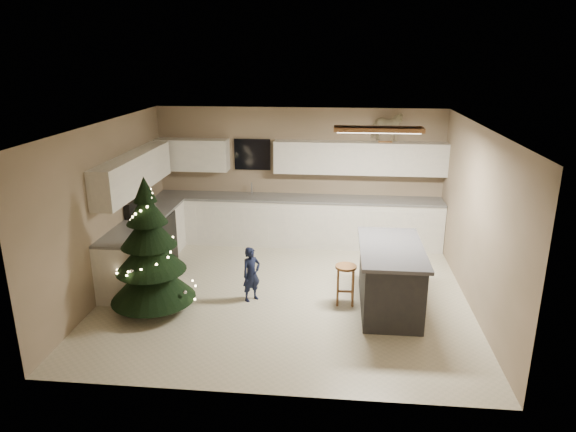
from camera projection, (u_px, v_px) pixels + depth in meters
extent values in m
plane|color=#BFB69D|center=(286.00, 293.00, 7.99)|extent=(5.50, 5.50, 0.00)
cube|color=gray|center=(299.00, 175.00, 9.96)|extent=(5.50, 0.02, 2.60)
cube|color=gray|center=(261.00, 286.00, 5.22)|extent=(5.50, 0.02, 2.60)
cube|color=gray|center=(107.00, 208.00, 7.85)|extent=(0.02, 5.00, 2.60)
cube|color=gray|center=(477.00, 219.00, 7.34)|extent=(0.02, 5.00, 2.60)
cube|color=silver|center=(286.00, 125.00, 7.20)|extent=(5.50, 5.00, 0.02)
cube|color=#905E30|center=(378.00, 129.00, 7.19)|extent=(1.25, 0.32, 0.06)
cube|color=white|center=(378.00, 132.00, 7.20)|extent=(1.15, 0.24, 0.02)
cube|color=white|center=(297.00, 222.00, 9.94)|extent=(5.48, 0.60, 0.90)
cube|color=white|center=(145.00, 247.00, 8.65)|extent=(0.60, 2.60, 0.90)
cube|color=slate|center=(297.00, 198.00, 9.79)|extent=(5.48, 0.62, 0.04)
cube|color=slate|center=(143.00, 220.00, 8.51)|extent=(0.62, 2.60, 0.04)
cube|color=white|center=(192.00, 155.00, 9.87)|extent=(1.40, 0.35, 0.60)
cube|color=white|center=(360.00, 158.00, 9.57)|extent=(3.20, 0.35, 0.60)
cube|color=white|center=(134.00, 172.00, 8.40)|extent=(0.35, 2.60, 0.60)
cube|color=black|center=(252.00, 154.00, 9.90)|extent=(0.70, 0.04, 0.60)
cube|color=#99999E|center=(251.00, 198.00, 9.89)|extent=(0.55, 0.40, 0.06)
cylinder|color=#99999E|center=(252.00, 189.00, 9.93)|extent=(0.03, 0.03, 0.24)
cube|color=black|center=(152.00, 241.00, 8.93)|extent=(0.64, 0.75, 0.90)
cube|color=black|center=(135.00, 207.00, 8.77)|extent=(0.10, 0.75, 0.30)
cube|color=black|center=(390.00, 279.00, 7.41)|extent=(0.80, 1.60, 0.90)
cube|color=#303033|center=(392.00, 248.00, 7.27)|extent=(0.90, 1.70, 0.05)
cylinder|color=#905E30|center=(346.00, 267.00, 7.51)|extent=(0.31, 0.31, 0.04)
cylinder|color=#905E30|center=(338.00, 288.00, 7.50)|extent=(0.03, 0.03, 0.56)
cylinder|color=#905E30|center=(353.00, 289.00, 7.48)|extent=(0.03, 0.03, 0.56)
cylinder|color=#905E30|center=(338.00, 282.00, 7.71)|extent=(0.03, 0.03, 0.56)
cylinder|color=#905E30|center=(353.00, 283.00, 7.69)|extent=(0.03, 0.03, 0.56)
cube|color=#905E30|center=(345.00, 291.00, 7.63)|extent=(0.24, 0.03, 0.03)
cylinder|color=#3F2816|center=(154.00, 301.00, 7.45)|extent=(0.11, 0.11, 0.27)
cone|color=black|center=(152.00, 279.00, 7.34)|extent=(1.20, 1.20, 0.62)
cone|color=black|center=(150.00, 253.00, 7.22)|extent=(0.99, 0.99, 0.53)
cone|color=black|center=(148.00, 229.00, 7.11)|extent=(0.78, 0.78, 0.49)
cone|color=black|center=(146.00, 208.00, 7.02)|extent=(0.57, 0.57, 0.44)
cone|color=black|center=(144.00, 189.00, 6.94)|extent=(0.32, 0.32, 0.35)
sphere|color=#FFD88C|center=(196.00, 297.00, 7.36)|extent=(0.03, 0.03, 0.03)
sphere|color=#FFD88C|center=(196.00, 287.00, 7.58)|extent=(0.03, 0.03, 0.03)
sphere|color=#FFD88C|center=(189.00, 278.00, 7.76)|extent=(0.03, 0.03, 0.03)
sphere|color=#FFD88C|center=(177.00, 271.00, 7.87)|extent=(0.03, 0.03, 0.03)
sphere|color=#FFD88C|center=(163.00, 267.00, 7.89)|extent=(0.03, 0.03, 0.03)
sphere|color=#FFD88C|center=(147.00, 266.00, 7.82)|extent=(0.03, 0.03, 0.03)
sphere|color=#FFD88C|center=(133.00, 267.00, 7.68)|extent=(0.03, 0.03, 0.03)
sphere|color=#FFD88C|center=(122.00, 269.00, 7.48)|extent=(0.03, 0.03, 0.03)
sphere|color=#FFD88C|center=(117.00, 271.00, 7.27)|extent=(0.03, 0.03, 0.03)
sphere|color=#FFD88C|center=(117.00, 273.00, 7.08)|extent=(0.03, 0.03, 0.03)
sphere|color=#FFD88C|center=(123.00, 274.00, 6.94)|extent=(0.03, 0.03, 0.03)
sphere|color=#FFD88C|center=(134.00, 273.00, 6.85)|extent=(0.03, 0.03, 0.03)
sphere|color=#FFD88C|center=(147.00, 269.00, 6.84)|extent=(0.03, 0.03, 0.03)
sphere|color=#FFD88C|center=(159.00, 264.00, 6.89)|extent=(0.03, 0.03, 0.03)
sphere|color=#FFD88C|center=(169.00, 257.00, 7.00)|extent=(0.03, 0.03, 0.03)
sphere|color=#FFD88C|center=(174.00, 250.00, 7.12)|extent=(0.03, 0.03, 0.03)
sphere|color=#FFD88C|center=(175.00, 243.00, 7.25)|extent=(0.03, 0.03, 0.03)
sphere|color=#FFD88C|center=(172.00, 236.00, 7.35)|extent=(0.03, 0.03, 0.03)
sphere|color=#FFD88C|center=(165.00, 231.00, 7.41)|extent=(0.03, 0.03, 0.03)
sphere|color=#FFD88C|center=(156.00, 227.00, 7.42)|extent=(0.03, 0.03, 0.03)
sphere|color=#FFD88C|center=(148.00, 225.00, 7.38)|extent=(0.03, 0.03, 0.03)
sphere|color=#FFD88C|center=(140.00, 223.00, 7.30)|extent=(0.03, 0.03, 0.03)
sphere|color=#FFD88C|center=(134.00, 222.00, 7.20)|extent=(0.03, 0.03, 0.03)
sphere|color=#FFD88C|center=(131.00, 221.00, 7.09)|extent=(0.03, 0.03, 0.03)
sphere|color=#FFD88C|center=(131.00, 219.00, 6.99)|extent=(0.03, 0.03, 0.03)
sphere|color=#FFD88C|center=(133.00, 217.00, 6.91)|extent=(0.03, 0.03, 0.03)
sphere|color=#FFD88C|center=(138.00, 214.00, 6.87)|extent=(0.03, 0.03, 0.03)
sphere|color=#FFD88C|center=(143.00, 211.00, 6.86)|extent=(0.03, 0.03, 0.03)
sphere|color=#FFD88C|center=(148.00, 207.00, 6.87)|extent=(0.03, 0.03, 0.03)
sphere|color=#FFD88C|center=(151.00, 202.00, 6.90)|extent=(0.03, 0.03, 0.03)
sphere|color=#FFD88C|center=(152.00, 198.00, 6.94)|extent=(0.03, 0.03, 0.03)
sphere|color=#FFD88C|center=(152.00, 193.00, 6.96)|extent=(0.03, 0.03, 0.03)
sphere|color=#FFD88C|center=(150.00, 189.00, 6.98)|extent=(0.03, 0.03, 0.03)
sphere|color=#FFD88C|center=(148.00, 185.00, 6.97)|extent=(0.03, 0.03, 0.03)
sphere|color=silver|center=(189.00, 288.00, 7.33)|extent=(0.06, 0.06, 0.06)
sphere|color=silver|center=(143.00, 263.00, 7.69)|extent=(0.06, 0.06, 0.06)
sphere|color=silver|center=(133.00, 271.00, 6.92)|extent=(0.06, 0.06, 0.06)
sphere|color=silver|center=(173.00, 246.00, 7.26)|extent=(0.06, 0.06, 0.06)
sphere|color=silver|center=(138.00, 231.00, 7.29)|extent=(0.06, 0.06, 0.06)
sphere|color=silver|center=(143.00, 225.00, 6.91)|extent=(0.06, 0.06, 0.06)
sphere|color=silver|center=(154.00, 206.00, 7.07)|extent=(0.06, 0.06, 0.06)
sphere|color=silver|center=(143.00, 193.00, 6.97)|extent=(0.06, 0.06, 0.06)
imported|color=#101334|center=(251.00, 274.00, 7.65)|extent=(0.36, 0.36, 0.84)
cube|color=#905E30|center=(385.00, 142.00, 9.40)|extent=(0.25, 0.02, 0.02)
cube|color=#905E30|center=(385.00, 141.00, 9.47)|extent=(0.25, 0.02, 0.02)
imported|color=beige|center=(386.00, 126.00, 9.35)|extent=(0.70, 0.51, 0.54)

